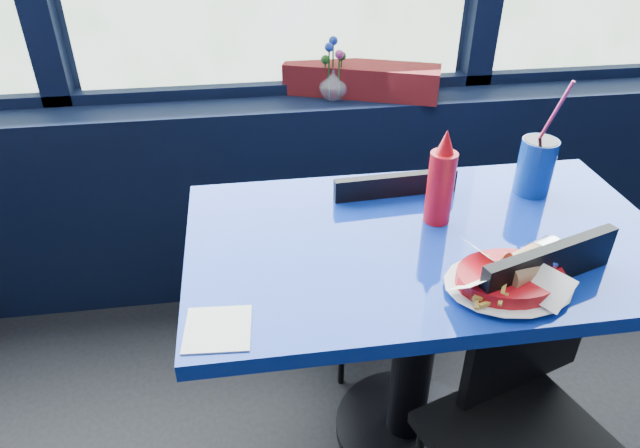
{
  "coord_description": "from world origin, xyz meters",
  "views": [
    {
      "loc": [
        -0.14,
        0.87,
        1.55
      ],
      "look_at": [
        0.02,
        1.98,
        0.83
      ],
      "focal_mm": 32.0,
      "sensor_mm": 36.0,
      "label": 1
    }
  ],
  "objects": [
    {
      "name": "window_sill",
      "position": [
        0.0,
        2.87,
        0.4
      ],
      "size": [
        5.0,
        0.26,
        0.8
      ],
      "primitive_type": "cube",
      "color": "black",
      "rests_on": "ground"
    },
    {
      "name": "near_table",
      "position": [
        0.3,
        2.0,
        0.57
      ],
      "size": [
        1.2,
        0.7,
        0.75
      ],
      "color": "black",
      "rests_on": "ground"
    },
    {
      "name": "chair_near_front",
      "position": [
        0.47,
        1.68,
        0.49
      ],
      "size": [
        0.48,
        0.49,
        0.85
      ],
      "rotation": [
        0.0,
        0.0,
        0.32
      ],
      "color": "black",
      "rests_on": "ground"
    },
    {
      "name": "chair_near_back",
      "position": [
        0.28,
        2.32,
        0.47
      ],
      "size": [
        0.39,
        0.39,
        0.81
      ],
      "rotation": [
        0.0,
        0.0,
        3.2
      ],
      "color": "black",
      "rests_on": "ground"
    },
    {
      "name": "planter_box",
      "position": [
        0.31,
        2.88,
        0.86
      ],
      "size": [
        0.58,
        0.33,
        0.11
      ],
      "primitive_type": "cube",
      "rotation": [
        0.0,
        0.0,
        -0.36
      ],
      "color": "maroon",
      "rests_on": "window_sill"
    },
    {
      "name": "flower_vase",
      "position": [
        0.2,
        2.85,
        0.87
      ],
      "size": [
        0.11,
        0.12,
        0.22
      ],
      "rotation": [
        0.0,
        0.0,
        -0.07
      ],
      "color": "silver",
      "rests_on": "window_sill"
    },
    {
      "name": "food_basket",
      "position": [
        0.42,
        1.78,
        0.78
      ],
      "size": [
        0.26,
        0.24,
        0.09
      ],
      "rotation": [
        0.0,
        0.0,
        0.02
      ],
      "color": "red",
      "rests_on": "near_table"
    },
    {
      "name": "ketchup_bottle",
      "position": [
        0.34,
        2.07,
        0.86
      ],
      "size": [
        0.07,
        0.07,
        0.26
      ],
      "color": "red",
      "rests_on": "near_table"
    },
    {
      "name": "soda_cup",
      "position": [
        0.65,
        2.18,
        0.83
      ],
      "size": [
        0.1,
        0.1,
        0.33
      ],
      "rotation": [
        0.0,
        0.0,
        -0.05
      ],
      "color": "navy",
      "rests_on": "near_table"
    },
    {
      "name": "napkin",
      "position": [
        -0.22,
        1.74,
        0.75
      ],
      "size": [
        0.14,
        0.14,
        0.0
      ],
      "primitive_type": "cube",
      "rotation": [
        0.0,
        0.0,
        -0.07
      ],
      "color": "white",
      "rests_on": "near_table"
    }
  ]
}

